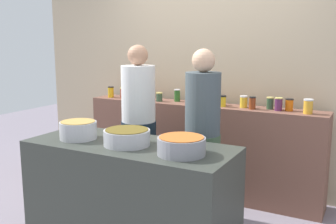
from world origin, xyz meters
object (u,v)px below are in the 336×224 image
at_px(preserve_jar_5, 177,95).
at_px(preserve_jar_12, 270,103).
at_px(preserve_jar_11, 252,103).
at_px(cook_with_tongs, 139,136).
at_px(preserve_jar_15, 308,106).
at_px(preserve_jar_8, 216,99).
at_px(cooking_pot_right, 181,146).
at_px(preserve_jar_7, 208,98).
at_px(preserve_jar_3, 150,96).
at_px(preserve_jar_6, 194,98).
at_px(preserve_jar_4, 159,97).
at_px(cooking_pot_center, 127,137).
at_px(preserve_jar_2, 141,95).
at_px(preserve_jar_1, 124,93).
at_px(cooking_pot_left, 78,130).
at_px(preserve_jar_9, 222,101).
at_px(preserve_jar_0, 111,92).
at_px(cook_in_cap, 202,150).
at_px(preserve_jar_14, 289,105).
at_px(preserve_jar_10, 244,102).
at_px(preserve_jar_13, 279,104).

relative_size(preserve_jar_5, preserve_jar_12, 1.13).
bearing_deg(preserve_jar_11, cook_with_tongs, -148.24).
bearing_deg(preserve_jar_15, preserve_jar_12, 166.99).
distance_m(preserve_jar_5, preserve_jar_8, 0.48).
bearing_deg(cooking_pot_right, preserve_jar_7, 105.74).
xyz_separation_m(preserve_jar_3, preserve_jar_6, (0.54, 0.06, 0.00)).
bearing_deg(preserve_jar_5, preserve_jar_4, -151.49).
bearing_deg(cooking_pot_center, preserve_jar_4, 109.57).
relative_size(preserve_jar_2, preserve_jar_6, 0.99).
bearing_deg(preserve_jar_1, cooking_pot_right, -43.79).
xyz_separation_m(preserve_jar_4, cook_with_tongs, (0.11, -0.62, -0.31)).
distance_m(preserve_jar_1, cooking_pot_left, 1.49).
bearing_deg(cook_with_tongs, preserve_jar_15, 21.92).
height_order(preserve_jar_2, cooking_pot_right, preserve_jar_2).
distance_m(preserve_jar_5, preserve_jar_7, 0.38).
xyz_separation_m(preserve_jar_8, preserve_jar_12, (0.59, 0.00, -0.00)).
distance_m(preserve_jar_15, cooking_pot_right, 1.56).
relative_size(cooking_pot_center, cook_with_tongs, 0.22).
bearing_deg(preserve_jar_1, preserve_jar_3, 7.21).
bearing_deg(preserve_jar_9, preserve_jar_4, -179.89).
xyz_separation_m(preserve_jar_0, preserve_jar_15, (2.32, -0.01, 0.00)).
relative_size(preserve_jar_2, cook_in_cap, 0.06).
xyz_separation_m(preserve_jar_3, preserve_jar_14, (1.58, 0.04, 0.01)).
bearing_deg(preserve_jar_12, cook_in_cap, -113.81).
relative_size(preserve_jar_3, preserve_jar_12, 0.83).
height_order(preserve_jar_3, cooking_pot_center, preserve_jar_3).
bearing_deg(preserve_jar_15, preserve_jar_6, 175.31).
bearing_deg(preserve_jar_5, cook_in_cap, -51.51).
bearing_deg(cooking_pot_center, preserve_jar_7, 87.39).
height_order(preserve_jar_6, preserve_jar_15, preserve_jar_15).
bearing_deg(preserve_jar_1, preserve_jar_12, 3.11).
xyz_separation_m(preserve_jar_10, preserve_jar_15, (0.65, -0.05, 0.01)).
bearing_deg(preserve_jar_7, preserve_jar_13, -4.28).
bearing_deg(preserve_jar_0, preserve_jar_15, -0.17).
distance_m(preserve_jar_4, preserve_jar_11, 1.09).
distance_m(preserve_jar_2, cooking_pot_center, 1.58).
height_order(preserve_jar_12, cook_in_cap, cook_in_cap).
bearing_deg(preserve_jar_12, preserve_jar_6, 179.16).
distance_m(preserve_jar_3, preserve_jar_14, 1.58).
relative_size(preserve_jar_8, preserve_jar_10, 1.07).
distance_m(preserve_jar_9, preserve_jar_10, 0.22).
bearing_deg(preserve_jar_7, preserve_jar_14, -1.10).
relative_size(preserve_jar_13, cooking_pot_center, 0.36).
xyz_separation_m(preserve_jar_12, preserve_jar_14, (0.19, -0.01, -0.00)).
bearing_deg(preserve_jar_8, preserve_jar_9, -36.70).
xyz_separation_m(preserve_jar_14, preserve_jar_15, (0.19, -0.08, 0.01)).
distance_m(preserve_jar_2, cooking_pot_right, 1.89).
bearing_deg(preserve_jar_6, preserve_jar_14, -1.31).
relative_size(preserve_jar_1, cooking_pot_center, 0.36).
bearing_deg(cook_with_tongs, preserve_jar_1, 134.51).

